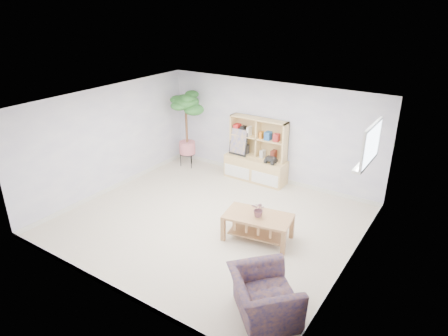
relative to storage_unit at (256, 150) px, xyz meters
The scene contains 14 objects.
floor 2.38m from the storage_unit, 84.22° to the right, with size 5.50×5.00×0.01m, color beige.
ceiling 2.78m from the storage_unit, 84.22° to the right, with size 5.50×5.00×0.01m, color silver.
walls 2.29m from the storage_unit, 84.22° to the right, with size 5.51×5.01×2.40m.
baseboard 2.36m from the storage_unit, 84.22° to the right, with size 5.50×5.00×0.10m, color silver, non-canonical shape.
window 3.60m from the storage_unit, 29.01° to the right, with size 0.10×0.98×0.68m, color silver, non-canonical shape.
window_sill 3.45m from the storage_unit, 29.52° to the right, with size 0.14×1.00×0.04m, color silver.
storage_unit is the anchor object (origin of this frame).
poster 0.49m from the storage_unit, behind, with size 0.48×0.11×0.67m, color yellow, non-canonical shape.
toy_truck 0.48m from the storage_unit, 13.05° to the right, with size 0.33×0.22×0.17m, color black, non-canonical shape.
coffee_table 2.67m from the storage_unit, 59.77° to the right, with size 1.21×0.66×0.50m, color #985C38, non-canonical shape.
table_plant 2.66m from the storage_unit, 59.55° to the right, with size 0.26×0.23×0.29m, color #225625.
floor_tree 1.94m from the storage_unit, behind, with size 0.74×0.74×2.00m, color #245F27, non-canonical shape.
armchair 4.57m from the storage_unit, 59.23° to the right, with size 0.99×0.86×0.73m, color navy.
sill_plant 3.42m from the storage_unit, 27.13° to the right, with size 0.15×0.12×0.27m, color #245F27.
Camera 1 is at (4.05, -5.63, 4.14)m, focal length 32.00 mm.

